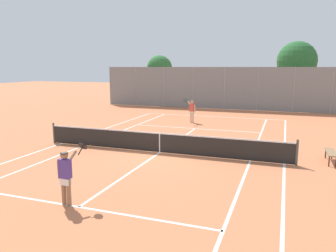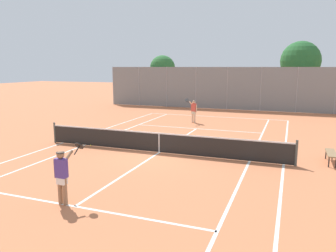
{
  "view_description": "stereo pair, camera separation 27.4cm",
  "coord_description": "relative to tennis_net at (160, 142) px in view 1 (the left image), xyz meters",
  "views": [
    {
      "loc": [
        5.36,
        -13.81,
        3.95
      ],
      "look_at": [
        -0.12,
        1.5,
        1.0
      ],
      "focal_mm": 35.0,
      "sensor_mm": 36.0,
      "label": 1
    },
    {
      "loc": [
        5.62,
        -13.71,
        3.95
      ],
      "look_at": [
        -0.12,
        1.5,
        1.0
      ],
      "focal_mm": 35.0,
      "sensor_mm": 36.0,
      "label": 2
    }
  ],
  "objects": [
    {
      "name": "ground_plane",
      "position": [
        0.0,
        0.0,
        -0.51
      ],
      "size": [
        120.0,
        120.0,
        0.0
      ],
      "primitive_type": "plane",
      "color": "#C67047"
    },
    {
      "name": "court_line_markings",
      "position": [
        0.0,
        0.0,
        -0.51
      ],
      "size": [
        11.1,
        23.9,
        0.01
      ],
      "color": "silver",
      "rests_on": "ground"
    },
    {
      "name": "tennis_net",
      "position": [
        0.0,
        0.0,
        0.0
      ],
      "size": [
        12.0,
        0.1,
        1.07
      ],
      "color": "#474C47",
      "rests_on": "ground"
    },
    {
      "name": "player_near_side",
      "position": [
        -0.41,
        -6.37,
        0.42
      ],
      "size": [
        0.69,
        0.73,
        1.77
      ],
      "color": "#936B4C",
      "rests_on": "ground"
    },
    {
      "name": "player_far_left",
      "position": [
        -0.84,
        8.54,
        0.42
      ],
      "size": [
        0.8,
        0.71,
        1.77
      ],
      "color": "beige",
      "rests_on": "ground"
    },
    {
      "name": "loose_tennis_ball_0",
      "position": [
        -3.75,
        0.0,
        -0.48
      ],
      "size": [
        0.07,
        0.07,
        0.07
      ],
      "primitive_type": "sphere",
      "color": "#D1DB33",
      "rests_on": "ground"
    },
    {
      "name": "loose_tennis_ball_3",
      "position": [
        1.62,
        2.87,
        -0.48
      ],
      "size": [
        0.07,
        0.07,
        0.07
      ],
      "primitive_type": "sphere",
      "color": "#D1DB33",
      "rests_on": "ground"
    },
    {
      "name": "courtside_bench",
      "position": [
        7.31,
        0.93,
        -0.1
      ],
      "size": [
        0.36,
        1.5,
        0.47
      ],
      "color": "olive",
      "rests_on": "ground"
    },
    {
      "name": "back_fence",
      "position": [
        0.0,
        16.78,
        1.47
      ],
      "size": [
        24.25,
        0.08,
        3.95
      ],
      "color": "gray",
      "rests_on": "ground"
    },
    {
      "name": "tree_behind_left",
      "position": [
        -7.08,
        18.54,
        3.2
      ],
      "size": [
        2.64,
        2.64,
        5.13
      ],
      "color": "brown",
      "rests_on": "ground"
    },
    {
      "name": "tree_behind_right",
      "position": [
        6.29,
        20.28,
        3.9
      ],
      "size": [
        3.7,
        3.7,
        6.35
      ],
      "color": "brown",
      "rests_on": "ground"
    }
  ]
}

